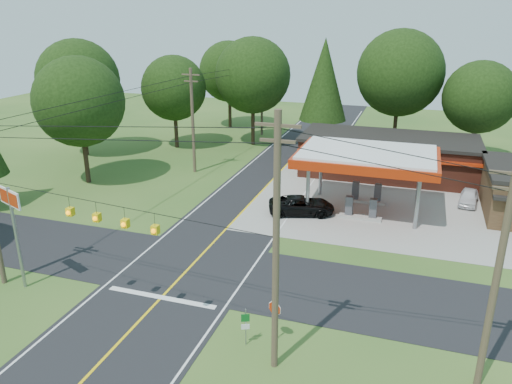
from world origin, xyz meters
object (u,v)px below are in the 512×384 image
(gas_canopy, at_px, (367,159))
(sedan_car, at_px, (469,197))
(octagonal_stop_sign, at_px, (275,312))
(big_stop_sign, at_px, (13,216))
(suv_car, at_px, (301,205))

(gas_canopy, bearing_deg, sedan_car, 26.57)
(octagonal_stop_sign, bearing_deg, big_stop_sign, 178.87)
(suv_car, relative_size, octagonal_stop_sign, 2.31)
(octagonal_stop_sign, bearing_deg, suv_car, 98.88)
(sedan_car, bearing_deg, gas_canopy, -145.50)
(gas_canopy, distance_m, suv_car, 6.19)
(gas_canopy, height_order, suv_car, gas_canopy)
(suv_car, xyz_separation_m, octagonal_stop_sign, (2.50, -15.99, 0.92))
(sedan_car, distance_m, octagonal_stop_sign, 24.47)
(gas_canopy, height_order, big_stop_sign, big_stop_sign)
(sedan_car, bearing_deg, octagonal_stop_sign, -106.21)
(sedan_car, height_order, big_stop_sign, big_stop_sign)
(sedan_car, bearing_deg, big_stop_sign, -130.71)
(sedan_car, xyz_separation_m, octagonal_stop_sign, (-10.00, -22.30, 1.03))
(big_stop_sign, distance_m, octagonal_stop_sign, 15.26)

